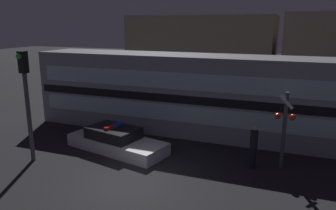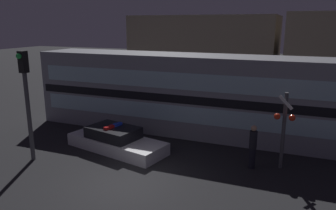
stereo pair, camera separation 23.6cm
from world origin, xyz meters
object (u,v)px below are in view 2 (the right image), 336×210
police_car (116,141)px  pedestrian (253,146)px  crossing_signal_near (284,126)px  traffic_light_corner (26,94)px  train (214,96)px

police_car → pedestrian: bearing=15.5°
crossing_signal_near → traffic_light_corner: (-10.21, -3.15, 1.13)m
train → police_car: 5.66m
police_car → crossing_signal_near: (7.43, 0.73, 1.39)m
crossing_signal_near → traffic_light_corner: traffic_light_corner is taller
traffic_light_corner → train: bearing=44.4°
train → crossing_signal_near: bearing=-40.8°
pedestrian → traffic_light_corner: (-9.10, -2.75, 2.01)m
traffic_light_corner → police_car: bearing=41.0°
train → crossing_signal_near: train is taller
police_car → crossing_signal_near: crossing_signal_near is taller
crossing_signal_near → traffic_light_corner: bearing=-162.9°
pedestrian → traffic_light_corner: 9.72m
police_car → crossing_signal_near: size_ratio=1.62×
train → crossing_signal_near: size_ratio=6.35×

